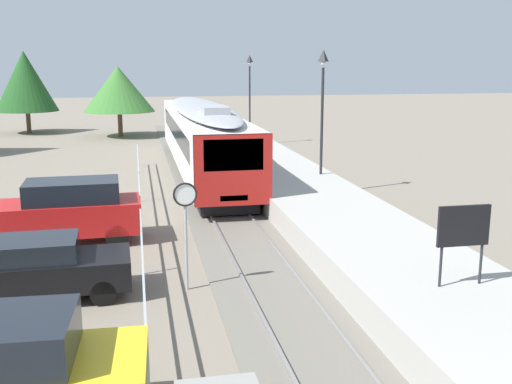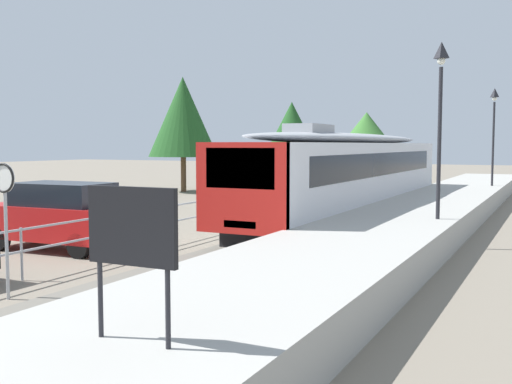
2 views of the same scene
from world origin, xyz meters
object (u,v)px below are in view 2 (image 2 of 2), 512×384
parked_suv_red (59,215)px  platform_lamp_far_end (494,118)px  commuter_train (353,169)px  speed_limit_sign (4,196)px  platform_notice_board (132,232)px  platform_lamp_mid_platform (440,96)px

parked_suv_red → platform_lamp_far_end: bearing=65.5°
commuter_train → speed_limit_sign: (-2.20, -16.23, -0.03)m
platform_notice_board → parked_suv_red: 12.20m
commuter_train → speed_limit_sign: 16.38m
commuter_train → platform_notice_board: 19.75m
commuter_train → platform_lamp_mid_platform: platform_lamp_mid_platform is taller
platform_lamp_mid_platform → parked_suv_red: platform_lamp_mid_platform is taller
platform_lamp_far_end → speed_limit_sign: bearing=-104.0°
platform_lamp_mid_platform → parked_suv_red: (-10.12, -5.45, -3.56)m
platform_lamp_mid_platform → speed_limit_sign: size_ratio=1.91×
platform_notice_board → speed_limit_sign: size_ratio=0.64×
commuter_train → parked_suv_red: (-5.55, -11.35, -1.09)m
speed_limit_sign → platform_lamp_far_end: bearing=76.0°
commuter_train → platform_notice_board: size_ratio=11.47×
commuter_train → platform_lamp_far_end: bearing=67.2°
commuter_train → platform_lamp_mid_platform: bearing=-52.3°
platform_notice_board → speed_limit_sign: bearing=150.8°
platform_lamp_mid_platform → platform_notice_board: (-1.05, -13.53, -2.44)m
parked_suv_red → platform_notice_board: bearing=-41.7°
commuter_train → platform_lamp_far_end: 12.04m
platform_lamp_mid_platform → parked_suv_red: size_ratio=1.15×
platform_lamp_far_end → parked_suv_red: (-10.12, -22.22, -3.56)m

